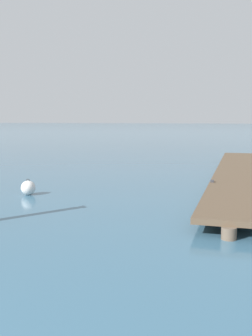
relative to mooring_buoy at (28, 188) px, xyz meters
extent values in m
cube|color=brown|center=(7.48, 5.60, 0.10)|extent=(2.40, 19.13, 0.16)
cylinder|color=brown|center=(7.18, -3.94, -0.12)|extent=(0.36, 0.36, 0.29)
cylinder|color=brown|center=(7.33, 0.83, -0.12)|extent=(0.36, 0.36, 0.29)
cylinder|color=brown|center=(7.48, 5.60, -0.12)|extent=(0.36, 0.36, 0.29)
cylinder|color=brown|center=(7.63, 10.37, -0.12)|extent=(0.36, 0.36, 0.29)
cylinder|color=brown|center=(7.78, 15.14, -0.12)|extent=(0.36, 0.36, 0.29)
cube|color=#333338|center=(6.56, 1.81, 0.22)|extent=(0.13, 0.20, 0.08)
sphere|color=silver|center=(0.00, 0.00, 0.00)|extent=(0.53, 0.53, 0.53)
torus|color=black|center=(0.00, 0.00, 0.27)|extent=(0.14, 0.02, 0.14)
camera|label=1|loc=(7.12, -13.58, 2.57)|focal=43.96mm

